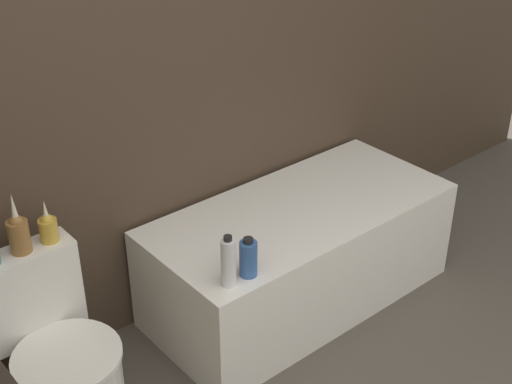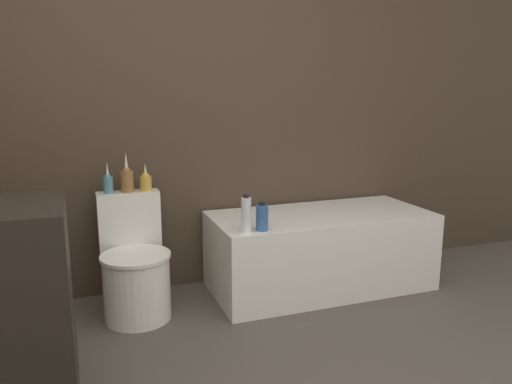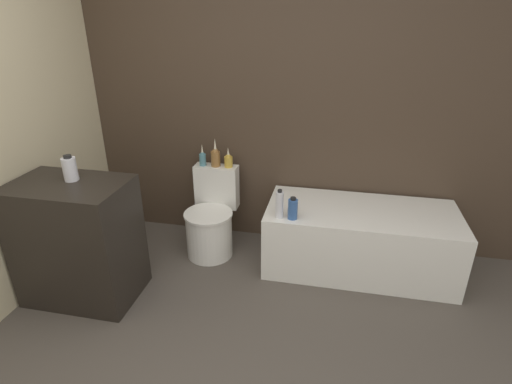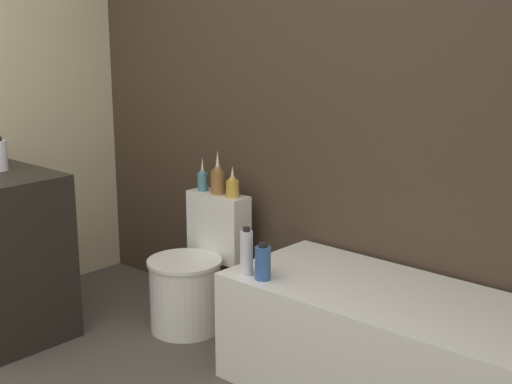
# 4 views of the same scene
# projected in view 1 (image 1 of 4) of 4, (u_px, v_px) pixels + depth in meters

# --- Properties ---
(wall_back_tiled) EXTENTS (6.40, 0.06, 2.60)m
(wall_back_tiled) POSITION_uv_depth(u_px,v_px,m) (90.00, 63.00, 2.76)
(wall_back_tiled) COLOR #423326
(wall_back_tiled) RESTS_ON ground_plane
(bathtub) EXTENTS (1.48, 0.68, 0.53)m
(bathtub) POSITION_uv_depth(u_px,v_px,m) (299.00, 253.00, 3.45)
(bathtub) COLOR white
(bathtub) RESTS_ON ground
(toilet) EXTENTS (0.41, 0.54, 0.73)m
(toilet) POSITION_uv_depth(u_px,v_px,m) (63.00, 368.00, 2.74)
(toilet) COLOR white
(toilet) RESTS_ON ground
(vase_silver) EXTENTS (0.08, 0.08, 0.25)m
(vase_silver) POSITION_uv_depth(u_px,v_px,m) (18.00, 232.00, 2.61)
(vase_silver) COLOR olive
(vase_silver) RESTS_ON toilet
(vase_bronze) EXTENTS (0.07, 0.07, 0.18)m
(vase_bronze) POSITION_uv_depth(u_px,v_px,m) (48.00, 227.00, 2.69)
(vase_bronze) COLOR gold
(vase_bronze) RESTS_ON toilet
(shampoo_bottle_tall) EXTENTS (0.06, 0.06, 0.23)m
(shampoo_bottle_tall) POSITION_uv_depth(u_px,v_px,m) (228.00, 262.00, 2.75)
(shampoo_bottle_tall) COLOR silver
(shampoo_bottle_tall) RESTS_ON bathtub
(shampoo_bottle_short) EXTENTS (0.07, 0.07, 0.17)m
(shampoo_bottle_short) POSITION_uv_depth(u_px,v_px,m) (248.00, 258.00, 2.82)
(shampoo_bottle_short) COLOR #335999
(shampoo_bottle_short) RESTS_ON bathtub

